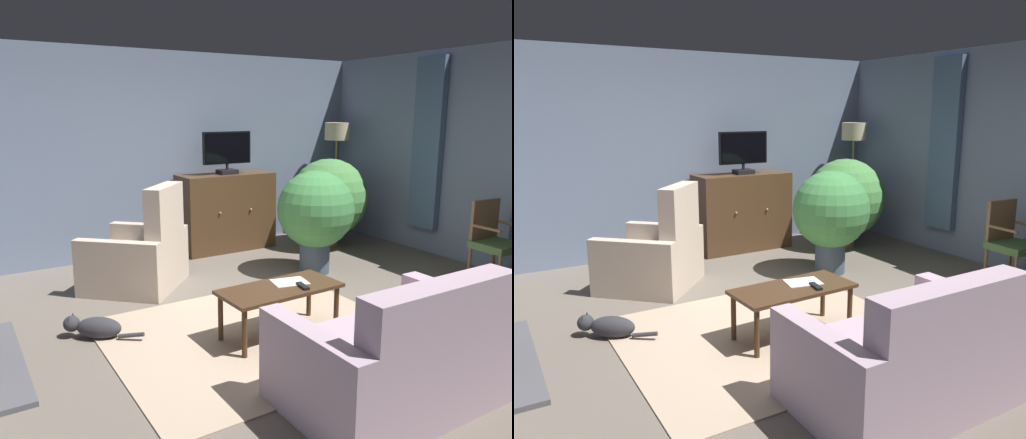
{
  "view_description": "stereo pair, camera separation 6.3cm",
  "coord_description": "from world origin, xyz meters",
  "views": [
    {
      "loc": [
        -2.48,
        -3.62,
        1.9
      ],
      "look_at": [
        -0.08,
        0.33,
        0.91
      ],
      "focal_mm": 35.64,
      "sensor_mm": 36.0,
      "label": 1
    },
    {
      "loc": [
        -2.43,
        -3.65,
        1.9
      ],
      "look_at": [
        -0.08,
        0.33,
        0.91
      ],
      "focal_mm": 35.64,
      "sensor_mm": 36.0,
      "label": 2
    }
  ],
  "objects": [
    {
      "name": "coffee_table",
      "position": [
        -0.19,
        -0.25,
        0.39
      ],
      "size": [
        1.06,
        0.51,
        0.44
      ],
      "color": "#422B19",
      "rests_on": "ground_plane"
    },
    {
      "name": "tv_cabinet",
      "position": [
        0.77,
        2.51,
        0.51
      ],
      "size": [
        1.31,
        0.57,
        1.06
      ],
      "color": "#352315",
      "rests_on": "ground_plane"
    },
    {
      "name": "curtain_panel_far",
      "position": [
        2.98,
        0.97,
        1.47
      ],
      "size": [
        0.1,
        0.44,
        2.24
      ],
      "primitive_type": "cube",
      "color": "slate"
    },
    {
      "name": "armchair_angled_to_table",
      "position": [
        -0.79,
        1.58,
        0.34
      ],
      "size": [
        1.31,
        1.32,
        1.14
      ],
      "color": "#C6B29E",
      "rests_on": "ground_plane"
    },
    {
      "name": "cat",
      "position": [
        -1.56,
        0.53,
        0.1
      ],
      "size": [
        0.58,
        0.5,
        0.21
      ],
      "color": "#2D2D33",
      "rests_on": "ground_plane"
    },
    {
      "name": "ground_plane",
      "position": [
        0.0,
        0.0,
        -0.02
      ],
      "size": [
        6.68,
        6.21,
        0.04
      ],
      "primitive_type": "cube",
      "color": "#665B51"
    },
    {
      "name": "wall_right_with_window",
      "position": [
        3.09,
        0.0,
        1.33
      ],
      "size": [
        0.1,
        6.21,
        2.67
      ],
      "primitive_type": "cube",
      "color": "slate",
      "rests_on": "ground_plane"
    },
    {
      "name": "floor_lamp",
      "position": [
        2.6,
        2.36,
        1.41
      ],
      "size": [
        0.37,
        0.37,
        1.73
      ],
      "color": "#4C4233",
      "rests_on": "ground_plane"
    },
    {
      "name": "rug_central",
      "position": [
        -0.35,
        -0.13,
        0.01
      ],
      "size": [
        2.47,
        2.1,
        0.01
      ],
      "primitive_type": "cube",
      "color": "tan",
      "rests_on": "ground_plane"
    },
    {
      "name": "wall_back",
      "position": [
        0.0,
        2.86,
        1.33
      ],
      "size": [
        6.68,
        0.1,
        2.67
      ],
      "primitive_type": "cube",
      "color": "slate",
      "rests_on": "ground_plane"
    },
    {
      "name": "side_chair_nearest_door",
      "position": [
        2.59,
        -0.35,
        0.51
      ],
      "size": [
        0.49,
        0.46,
        0.93
      ],
      "color": "#4C703D",
      "rests_on": "ground_plane"
    },
    {
      "name": "television",
      "position": [
        0.77,
        2.45,
        1.36
      ],
      "size": [
        0.71,
        0.2,
        0.57
      ],
      "color": "black",
      "rests_on": "tv_cabinet"
    },
    {
      "name": "tv_remote",
      "position": [
        -0.03,
        -0.36,
        0.45
      ],
      "size": [
        0.08,
        0.18,
        0.02
      ],
      "primitive_type": "cube",
      "rotation": [
        0.0,
        0.0,
        4.53
      ],
      "color": "black",
      "rests_on": "coffee_table"
    },
    {
      "name": "potted_plant_on_hearth_side",
      "position": [
        2.08,
        1.88,
        0.69
      ],
      "size": [
        1.1,
        1.1,
        1.25
      ],
      "color": "#99664C",
      "rests_on": "ground_plane"
    },
    {
      "name": "folded_newspaper",
      "position": [
        -0.05,
        -0.19,
        0.44
      ],
      "size": [
        0.34,
        0.28,
        0.01
      ],
      "primitive_type": "cube",
      "rotation": [
        0.0,
        0.0,
        -0.21
      ],
      "color": "silver",
      "rests_on": "coffee_table"
    },
    {
      "name": "potted_plant_tall_palm_by_window",
      "position": [
        1.16,
        1.01,
        0.73
      ],
      "size": [
        0.91,
        0.91,
        1.22
      ],
      "color": "#3D4C5B",
      "rests_on": "ground_plane"
    },
    {
      "name": "sofa_floral",
      "position": [
        -0.1,
        -1.49,
        0.31
      ],
      "size": [
        1.47,
        0.94,
        0.92
      ],
      "color": "#AD93A3",
      "rests_on": "ground_plane"
    }
  ]
}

